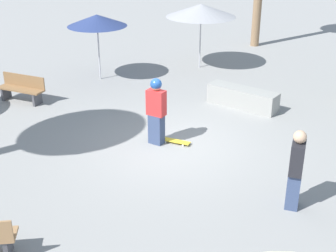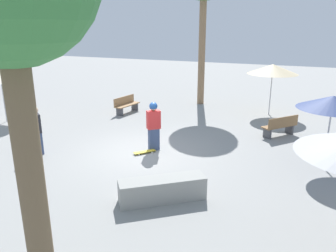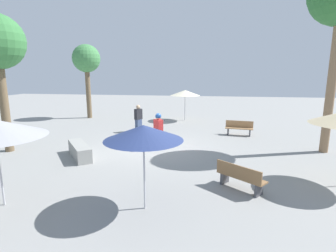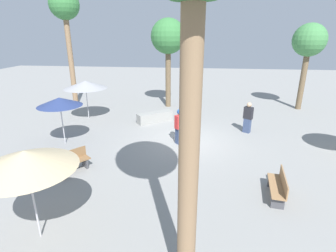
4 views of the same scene
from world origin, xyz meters
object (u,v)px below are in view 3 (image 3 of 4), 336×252
object	(u,v)px
skateboard	(150,147)
bench_far	(239,128)
shade_umbrella_navy	(144,133)
bystander_watching	(138,118)
bench_near	(240,177)
skater_main	(158,130)
palm_tree_center_left	(86,60)
concrete_ledge	(80,151)
shade_umbrella_cream	(185,93)

from	to	relation	value
skateboard	bench_far	xyz separation A→B (m)	(-4.68, -3.46, 0.37)
shade_umbrella_navy	bystander_watching	world-z (taller)	shade_umbrella_navy
shade_umbrella_navy	bench_far	bearing A→B (deg)	-110.63
bystander_watching	bench_near	bearing A→B (deg)	-111.31
skater_main	bench_near	distance (m)	5.35
skater_main	palm_tree_center_left	distance (m)	11.54
bench_far	palm_tree_center_left	distance (m)	13.10
skateboard	bystander_watching	size ratio (longest dim) A/B	0.43
skater_main	concrete_ledge	xyz separation A→B (m)	(3.19, 1.78, -0.66)
shade_umbrella_cream	bystander_watching	size ratio (longest dim) A/B	1.38
skateboard	bystander_watching	world-z (taller)	bystander_watching
bench_near	bystander_watching	size ratio (longest dim) A/B	0.89
skateboard	concrete_ledge	bearing A→B (deg)	75.02
skater_main	shade_umbrella_navy	world-z (taller)	shade_umbrella_navy
palm_tree_center_left	bench_near	bearing A→B (deg)	131.55
concrete_ledge	bystander_watching	world-z (taller)	bystander_watching
concrete_ledge	shade_umbrella_cream	world-z (taller)	shade_umbrella_cream
bench_near	shade_umbrella_navy	bearing A→B (deg)	-110.41
bench_far	bystander_watching	size ratio (longest dim) A/B	0.96
concrete_ledge	shade_umbrella_cream	xyz separation A→B (m)	(-3.75, -9.80, 1.85)
skater_main	concrete_ledge	world-z (taller)	skater_main
bench_far	bystander_watching	xyz separation A→B (m)	(6.17, 0.02, 0.43)
bench_far	shade_umbrella_navy	bearing A→B (deg)	77.70
skateboard	bench_far	size ratio (longest dim) A/B	0.45
concrete_ledge	bench_far	distance (m)	9.15
skateboard	shade_umbrella_navy	world-z (taller)	shade_umbrella_navy
bench_near	palm_tree_center_left	bearing A→B (deg)	170.60
shade_umbrella_cream	concrete_ledge	bearing A→B (deg)	69.08
bench_near	bystander_watching	distance (m)	9.37
skateboard	bench_near	distance (m)	5.75
bench_near	palm_tree_center_left	world-z (taller)	palm_tree_center_left
skater_main	bench_far	bearing A→B (deg)	-92.81
concrete_ledge	bench_near	xyz separation A→B (m)	(-6.61, 2.30, 0.12)
shade_umbrella_navy	skateboard	bearing A→B (deg)	-78.50
skater_main	shade_umbrella_cream	world-z (taller)	shade_umbrella_cream
concrete_ledge	shade_umbrella_cream	size ratio (longest dim) A/B	0.90
concrete_ledge	bench_near	bearing A→B (deg)	160.84
skater_main	skateboard	size ratio (longest dim) A/B	2.39
bench_near	bystander_watching	bearing A→B (deg)	164.15
bench_near	bench_far	size ratio (longest dim) A/B	0.92
skateboard	bench_near	world-z (taller)	bench_near
palm_tree_center_left	skater_main	bearing A→B (deg)	132.33
bench_far	shade_umbrella_cream	xyz separation A→B (m)	(3.65, -4.41, 1.73)
palm_tree_center_left	bystander_watching	size ratio (longest dim) A/B	3.44
concrete_ledge	shade_umbrella_navy	world-z (taller)	shade_umbrella_navy
concrete_ledge	shade_umbrella_navy	xyz separation A→B (m)	(-3.90, 3.89, 1.83)
skater_main	shade_umbrella_navy	size ratio (longest dim) A/B	0.76
bystander_watching	palm_tree_center_left	bearing A→B (deg)	83.76
skater_main	bench_near	bearing A→B (deg)	176.52
bystander_watching	shade_umbrella_cream	bearing A→B (deg)	4.02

